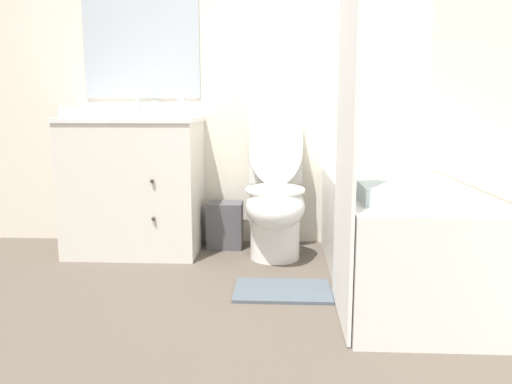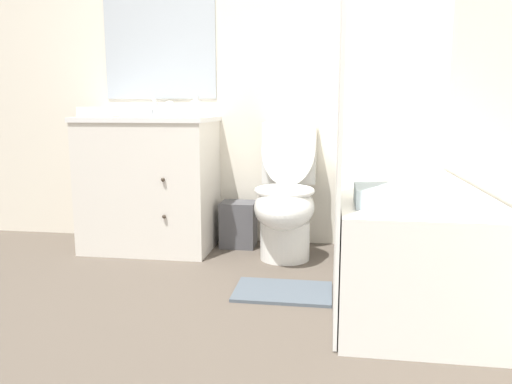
# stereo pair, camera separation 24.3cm
# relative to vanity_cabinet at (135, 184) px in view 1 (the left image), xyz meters

# --- Properties ---
(ground_plane) EXTENTS (14.00, 14.00, 0.00)m
(ground_plane) POSITION_rel_vanity_cabinet_xyz_m (0.74, -1.55, -0.45)
(ground_plane) COLOR brown
(wall_back) EXTENTS (8.00, 0.06, 2.50)m
(wall_back) POSITION_rel_vanity_cabinet_xyz_m (0.74, 0.29, 0.81)
(wall_back) COLOR silver
(wall_back) RESTS_ON ground_plane
(wall_right) EXTENTS (0.05, 2.82, 2.50)m
(wall_right) POSITION_rel_vanity_cabinet_xyz_m (1.93, -0.64, 0.80)
(wall_right) COLOR silver
(wall_right) RESTS_ON ground_plane
(vanity_cabinet) EXTENTS (0.84, 0.57, 0.87)m
(vanity_cabinet) POSITION_rel_vanity_cabinet_xyz_m (0.00, 0.00, 0.00)
(vanity_cabinet) COLOR silver
(vanity_cabinet) RESTS_ON ground_plane
(sink_faucet) EXTENTS (0.14, 0.12, 0.12)m
(sink_faucet) POSITION_rel_vanity_cabinet_xyz_m (-0.00, 0.19, 0.46)
(sink_faucet) COLOR silver
(sink_faucet) RESTS_ON vanity_cabinet
(toilet) EXTENTS (0.36, 0.68, 0.90)m
(toilet) POSITION_rel_vanity_cabinet_xyz_m (0.90, -0.08, -0.07)
(toilet) COLOR white
(toilet) RESTS_ON ground_plane
(bathtub) EXTENTS (0.67, 1.59, 0.53)m
(bathtub) POSITION_rel_vanity_cabinet_xyz_m (1.56, -0.53, -0.18)
(bathtub) COLOR white
(bathtub) RESTS_ON ground_plane
(shower_curtain) EXTENTS (0.02, 0.57, 1.86)m
(shower_curtain) POSITION_rel_vanity_cabinet_xyz_m (1.21, -1.01, 0.49)
(shower_curtain) COLOR white
(shower_curtain) RESTS_ON ground_plane
(wastebasket) EXTENTS (0.23, 0.19, 0.31)m
(wastebasket) POSITION_rel_vanity_cabinet_xyz_m (0.57, 0.11, -0.29)
(wastebasket) COLOR #4C4C51
(wastebasket) RESTS_ON ground_plane
(tissue_box) EXTENTS (0.13, 0.12, 0.10)m
(tissue_box) POSITION_rel_vanity_cabinet_xyz_m (0.10, 0.14, 0.46)
(tissue_box) COLOR white
(tissue_box) RESTS_ON vanity_cabinet
(soap_dispenser) EXTENTS (0.07, 0.07, 0.13)m
(soap_dispenser) POSITION_rel_vanity_cabinet_xyz_m (0.31, 0.06, 0.48)
(soap_dispenser) COLOR white
(soap_dispenser) RESTS_ON vanity_cabinet
(hand_towel_folded) EXTENTS (0.23, 0.12, 0.06)m
(hand_towel_folded) POSITION_rel_vanity_cabinet_xyz_m (-0.27, -0.15, 0.46)
(hand_towel_folded) COLOR white
(hand_towel_folded) RESTS_ON vanity_cabinet
(bath_towel_folded) EXTENTS (0.27, 0.26, 0.08)m
(bath_towel_folded) POSITION_rel_vanity_cabinet_xyz_m (1.41, -1.02, 0.12)
(bath_towel_folded) COLOR silver
(bath_towel_folded) RESTS_ON bathtub
(bath_mat) EXTENTS (0.49, 0.33, 0.02)m
(bath_mat) POSITION_rel_vanity_cabinet_xyz_m (0.95, -0.71, -0.44)
(bath_mat) COLOR #4C5660
(bath_mat) RESTS_ON ground_plane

